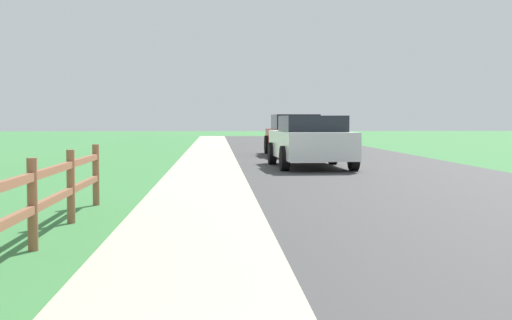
{
  "coord_description": "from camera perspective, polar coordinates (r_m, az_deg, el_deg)",
  "views": [
    {
      "loc": [
        -0.71,
        -0.71,
        1.42
      ],
      "look_at": [
        -0.19,
        8.75,
        0.89
      ],
      "focal_mm": 51.91,
      "sensor_mm": 36.0,
      "label": 1
    }
  ],
  "objects": [
    {
      "name": "ground_plane",
      "position": [
        25.76,
        -1.53,
        0.04
      ],
      "size": [
        120.0,
        120.0,
        0.0
      ],
      "primitive_type": "plane",
      "color": "#3B7D40"
    },
    {
      "name": "curb_concrete",
      "position": [
        27.84,
        -7.83,
        0.25
      ],
      "size": [
        6.0,
        66.0,
        0.01
      ],
      "primitive_type": "cube",
      "color": "#BCB597",
      "rests_on": "ground"
    },
    {
      "name": "grass_verge",
      "position": [
        28.01,
        -10.89,
        0.25
      ],
      "size": [
        5.0,
        66.0,
        0.0
      ],
      "primitive_type": "cube",
      "color": "#3B7D40",
      "rests_on": "ground"
    },
    {
      "name": "parked_car_red",
      "position": [
        28.7,
        3.02,
        1.96
      ],
      "size": [
        2.18,
        4.69,
        1.59
      ],
      "color": "maroon",
      "rests_on": "ground"
    },
    {
      "name": "road_asphalt",
      "position": [
        28.07,
        5.52,
        0.29
      ],
      "size": [
        7.0,
        66.0,
        0.01
      ],
      "primitive_type": "cube",
      "color": "#3A3A3A",
      "rests_on": "ground"
    },
    {
      "name": "parked_suv_white",
      "position": [
        21.56,
        4.24,
        1.47
      ],
      "size": [
        2.27,
        4.79,
        1.51
      ],
      "color": "white",
      "rests_on": "ground"
    }
  ]
}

